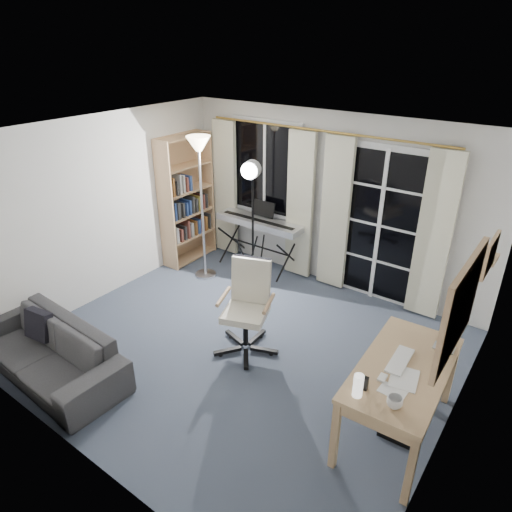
{
  "coord_description": "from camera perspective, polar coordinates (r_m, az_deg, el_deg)",
  "views": [
    {
      "loc": [
        2.66,
        -3.37,
        3.27
      ],
      "look_at": [
        -0.05,
        0.35,
        1.01
      ],
      "focal_mm": 32.0,
      "sensor_mm": 36.0,
      "label": 1
    }
  ],
  "objects": [
    {
      "name": "floor",
      "position": [
        5.4,
        -1.81,
        -11.28
      ],
      "size": [
        4.5,
        4.0,
        0.02
      ],
      "primitive_type": "cube",
      "color": "#3E475B",
      "rests_on": "ground"
    },
    {
      "name": "window",
      "position": [
        6.74,
        1.26,
        10.9
      ],
      "size": [
        1.2,
        0.08,
        1.4
      ],
      "color": "white",
      "rests_on": "floor"
    },
    {
      "name": "french_door",
      "position": [
        6.1,
        15.24,
        3.58
      ],
      "size": [
        1.32,
        0.09,
        2.11
      ],
      "color": "white",
      "rests_on": "floor"
    },
    {
      "name": "curtains",
      "position": [
        6.33,
        7.56,
        5.8
      ],
      "size": [
        3.6,
        0.07,
        2.13
      ],
      "color": "gold",
      "rests_on": "floor"
    },
    {
      "name": "bookshelf",
      "position": [
        7.11,
        -8.93,
        6.58
      ],
      "size": [
        0.32,
        0.91,
        1.96
      ],
      "rotation": [
        0.0,
        0.0,
        0.01
      ],
      "color": "tan",
      "rests_on": "floor"
    },
    {
      "name": "torchiere_lamp",
      "position": [
        6.27,
        -7.05,
        11.05
      ],
      "size": [
        0.36,
        0.36,
        2.06
      ],
      "rotation": [
        0.0,
        0.0,
        -0.1
      ],
      "color": "#B2B2B7",
      "rests_on": "floor"
    },
    {
      "name": "keyboard_piano",
      "position": [
        6.72,
        0.43,
        4.1
      ],
      "size": [
        1.36,
        0.66,
        0.99
      ],
      "rotation": [
        0.0,
        0.0,
        0.0
      ],
      "color": "black",
      "rests_on": "floor"
    },
    {
      "name": "studio_light",
      "position": [
        6.09,
        -0.6,
        8.9
      ],
      "size": [
        0.39,
        0.4,
        1.83
      ],
      "rotation": [
        0.0,
        0.0,
        0.27
      ],
      "color": "black",
      "rests_on": "floor"
    },
    {
      "name": "office_chair",
      "position": [
        5.08,
        -0.93,
        -5.27
      ],
      "size": [
        0.74,
        0.71,
        1.06
      ],
      "rotation": [
        0.0,
        0.0,
        0.35
      ],
      "color": "black",
      "rests_on": "floor"
    },
    {
      "name": "desk",
      "position": [
        4.21,
        17.85,
        -13.97
      ],
      "size": [
        0.75,
        1.41,
        0.74
      ],
      "rotation": [
        0.0,
        0.0,
        0.04
      ],
      "color": "#A67955",
      "rests_on": "floor"
    },
    {
      "name": "monitor",
      "position": [
        4.32,
        23.01,
        -7.63
      ],
      "size": [
        0.18,
        0.53,
        0.46
      ],
      "rotation": [
        0.0,
        0.0,
        0.04
      ],
      "color": "silver",
      "rests_on": "desk"
    },
    {
      "name": "desk_clutter",
      "position": [
        4.09,
        15.81,
        -16.24
      ],
      "size": [
        0.42,
        0.85,
        0.93
      ],
      "rotation": [
        0.0,
        0.0,
        0.04
      ],
      "color": "white",
      "rests_on": "desk"
    },
    {
      "name": "mug",
      "position": [
        3.72,
        16.96,
        -16.94
      ],
      "size": [
        0.13,
        0.1,
        0.12
      ],
      "primitive_type": "imported",
      "rotation": [
        0.0,
        0.0,
        0.04
      ],
      "color": "silver",
      "rests_on": "desk"
    },
    {
      "name": "wall_mirror",
      "position": [
        3.5,
        24.12,
        -5.85
      ],
      "size": [
        0.04,
        0.94,
        0.74
      ],
      "color": "tan",
      "rests_on": "floor"
    },
    {
      "name": "framed_print",
      "position": [
        4.28,
        27.23,
        0.09
      ],
      "size": [
        0.03,
        0.42,
        0.32
      ],
      "color": "tan",
      "rests_on": "floor"
    },
    {
      "name": "wall_shelf",
      "position": [
        4.82,
        27.12,
        0.36
      ],
      "size": [
        0.16,
        0.3,
        0.18
      ],
      "color": "tan",
      "rests_on": "floor"
    },
    {
      "name": "sofa",
      "position": [
        5.28,
        -24.84,
        -9.88
      ],
      "size": [
        1.94,
        0.63,
        0.75
      ],
      "rotation": [
        0.0,
        0.0,
        -0.04
      ],
      "color": "#2D2D2F",
      "rests_on": "floor"
    }
  ]
}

